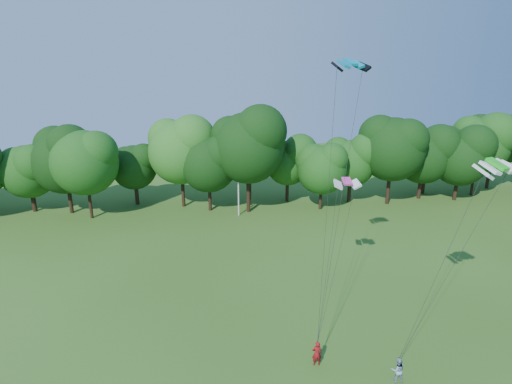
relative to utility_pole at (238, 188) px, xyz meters
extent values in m
cylinder|color=silver|center=(0.00, 0.00, -0.13)|extent=(0.18, 0.18, 7.14)
cube|color=silver|center=(0.00, 0.00, 3.26)|extent=(1.43, 0.23, 0.08)
imported|color=maroon|center=(2.37, -27.59, -2.83)|extent=(0.65, 0.44, 1.74)
imported|color=#8AA3C0|center=(6.80, -29.59, -2.87)|extent=(0.85, 0.68, 1.66)
cube|color=#0584A7|center=(5.22, -22.44, 14.86)|extent=(2.61, 1.63, 0.50)
cube|color=green|center=(12.79, -27.32, 9.12)|extent=(3.11, 2.08, 0.60)
cube|color=#D53B9A|center=(6.62, -19.67, 6.15)|extent=(2.10, 1.10, 0.46)
cylinder|color=#332414|center=(1.92, 3.76, -1.58)|extent=(0.45, 0.45, 4.23)
ellipsoid|color=black|center=(1.92, 3.76, 3.99)|extent=(8.46, 8.46, 9.23)
cylinder|color=#352015|center=(28.40, 5.55, -1.94)|extent=(0.46, 0.46, 3.51)
ellipsoid|color=#1D601E|center=(28.40, 5.55, 2.69)|extent=(7.03, 7.03, 7.66)
camera|label=1|loc=(-4.32, -47.96, 14.57)|focal=28.00mm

